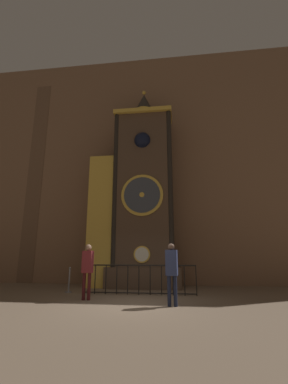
# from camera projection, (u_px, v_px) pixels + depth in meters

# --- Properties ---
(ground_plane) EXTENTS (28.00, 28.00, 0.00)m
(ground_plane) POSITION_uv_depth(u_px,v_px,m) (133.00, 304.00, 7.72)
(ground_plane) COLOR #75604C
(cathedral_back_wall) EXTENTS (24.00, 0.32, 12.99)m
(cathedral_back_wall) POSITION_uv_depth(u_px,v_px,m) (148.00, 161.00, 14.22)
(cathedral_back_wall) COLOR #846047
(cathedral_back_wall) RESTS_ON ground_plane
(clock_tower) EXTENTS (4.32, 1.84, 10.09)m
(clock_tower) POSITION_uv_depth(u_px,v_px,m) (136.00, 197.00, 12.58)
(clock_tower) COLOR brown
(clock_tower) RESTS_ON ground_plane
(railing_fence) EXTENTS (4.29, 0.05, 1.08)m
(railing_fence) POSITION_uv_depth(u_px,v_px,m) (139.00, 278.00, 9.67)
(railing_fence) COLOR black
(railing_fence) RESTS_ON ground_plane
(visitor_near) EXTENTS (0.37, 0.26, 1.80)m
(visitor_near) POSITION_uv_depth(u_px,v_px,m) (88.00, 266.00, 8.68)
(visitor_near) COLOR #461518
(visitor_near) RESTS_ON ground_plane
(visitor_far) EXTENTS (0.37, 0.27, 1.79)m
(visitor_far) POSITION_uv_depth(u_px,v_px,m) (172.00, 268.00, 7.66)
(visitor_far) COLOR #1B213A
(visitor_far) RESTS_ON ground_plane
(stanchion_post) EXTENTS (0.28, 0.28, 0.97)m
(stanchion_post) POSITION_uv_depth(u_px,v_px,m) (69.00, 284.00, 10.16)
(stanchion_post) COLOR gray
(stanchion_post) RESTS_ON ground_plane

